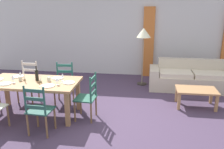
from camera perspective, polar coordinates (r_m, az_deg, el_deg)
name	(u,v)px	position (r m, az deg, el deg)	size (l,w,h in m)	color
ground_plane	(107,119)	(5.01, -1.18, -10.60)	(9.60, 9.60, 0.02)	#44344C
wall_far	(123,34)	(7.78, 2.66, 9.79)	(9.60, 0.16, 2.70)	silver
curtain_panel_left	(148,43)	(7.65, 8.72, 7.60)	(0.35, 0.08, 2.20)	#CA6C2F
dining_table	(33,85)	(5.19, -18.50, -2.46)	(1.90, 0.96, 0.75)	#A7784E
dining_chair_near_right	(39,110)	(4.46, -17.12, -8.09)	(0.44, 0.43, 0.96)	#245046
dining_chair_far_left	(28,81)	(6.08, -19.46, -1.59)	(0.43, 0.41, 0.96)	beige
dining_chair_far_right	(64,83)	(5.74, -11.44, -2.03)	(0.45, 0.43, 0.96)	#225C51
dining_chair_head_east	(88,97)	(4.83, -5.83, -5.40)	(0.43, 0.45, 0.96)	#255948
dinner_plate_near_left	(5,84)	(5.17, -24.29, -2.04)	(0.24, 0.24, 0.02)	white
dinner_plate_near_right	(48,86)	(4.76, -15.05, -2.66)	(0.24, 0.24, 0.02)	white
fork_near_right	(41,86)	(4.82, -16.69, -2.62)	(0.02, 0.17, 0.01)	silver
dinner_plate_far_left	(18,76)	(5.58, -21.63, -0.42)	(0.24, 0.24, 0.02)	white
fork_far_left	(12,76)	(5.65, -22.95, -0.42)	(0.02, 0.17, 0.01)	silver
dinner_plate_far_right	(58,78)	(5.20, -12.95, -0.85)	(0.24, 0.24, 0.02)	white
fork_far_right	(51,78)	(5.25, -14.48, -0.84)	(0.02, 0.17, 0.01)	silver
dinner_plate_head_east	(69,83)	(4.87, -10.34, -1.91)	(0.24, 0.24, 0.02)	white
fork_head_east	(62,82)	(4.92, -12.00, -1.89)	(0.02, 0.17, 0.01)	silver
wine_bottle	(37,75)	(5.14, -17.62, -0.15)	(0.07, 0.07, 0.32)	black
wine_glass_near_left	(13,78)	(5.16, -22.71, -0.70)	(0.06, 0.06, 0.16)	white
wine_glass_near_right	(57,79)	(4.77, -13.06, -1.15)	(0.06, 0.06, 0.16)	white
wine_glass_far_left	(20,74)	(5.39, -21.19, 0.18)	(0.06, 0.06, 0.16)	white
wine_glass_far_right	(62,76)	(5.00, -11.82, -0.25)	(0.06, 0.06, 0.16)	white
coffee_cup_primary	(49,79)	(5.06, -14.93, -1.07)	(0.07, 0.07, 0.09)	beige
coffee_cup_secondary	(20,79)	(5.27, -21.19, -0.94)	(0.07, 0.07, 0.09)	beige
candle_tall	(24,77)	(5.23, -20.35, -0.49)	(0.05, 0.05, 0.29)	#998C66
candle_short	(41,80)	(5.03, -16.79, -1.36)	(0.05, 0.05, 0.16)	#998C66
couch	(191,79)	(6.92, 18.47, -0.94)	(2.28, 0.81, 0.80)	#C2B49E
coffee_table	(196,92)	(5.75, 19.60, -3.95)	(0.90, 0.56, 0.42)	#A7784E
standing_lamp	(144,36)	(6.74, 7.60, 9.09)	(0.40, 0.40, 1.64)	#332D28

